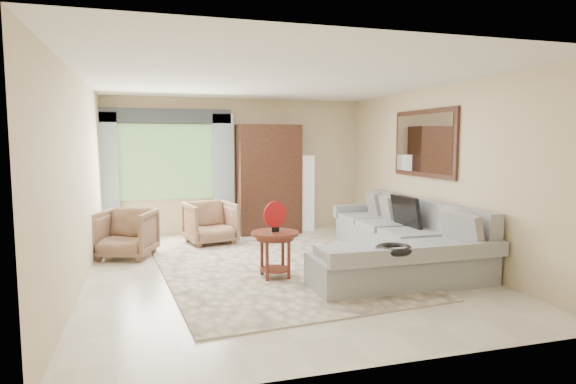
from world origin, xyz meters
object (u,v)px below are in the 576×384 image
object	(u,v)px
potted_plant	(107,226)
floor_lamp	(307,193)
sectional_sofa	(400,245)
armchair_left	(126,234)
tv_screen	(406,212)
coffee_table	(275,254)
armoire	(269,179)
armchair_right	(210,223)

from	to	relation	value
potted_plant	floor_lamp	world-z (taller)	floor_lamp
sectional_sofa	armchair_left	size ratio (longest dim) A/B	4.26
tv_screen	armchair_left	world-z (taller)	tv_screen
coffee_table	armoire	size ratio (longest dim) A/B	0.29
armchair_right	coffee_table	bearing A→B (deg)	-89.87
potted_plant	armchair_left	bearing A→B (deg)	-74.99
coffee_table	armoire	bearing A→B (deg)	77.51
armchair_left	armoire	bearing A→B (deg)	47.96
sectional_sofa	potted_plant	world-z (taller)	sectional_sofa
coffee_table	tv_screen	bearing A→B (deg)	12.94
sectional_sofa	coffee_table	bearing A→B (deg)	-174.18
sectional_sofa	floor_lamp	xyz separation A→B (m)	(-0.43, 2.96, 0.47)
sectional_sofa	tv_screen	world-z (taller)	tv_screen
coffee_table	armchair_right	bearing A→B (deg)	102.77
sectional_sofa	armoire	distance (m)	3.24
potted_plant	floor_lamp	size ratio (longest dim) A/B	0.36
armchair_right	armoire	size ratio (longest dim) A/B	0.38
coffee_table	potted_plant	xyz separation A→B (m)	(-2.29, 3.16, -0.05)
armchair_right	potted_plant	bearing A→B (deg)	143.66
armchair_left	floor_lamp	bearing A→B (deg)	43.01
coffee_table	floor_lamp	xyz separation A→B (m)	(1.49, 3.15, 0.43)
armoire	tv_screen	bearing A→B (deg)	-59.93
potted_plant	armoire	size ratio (longest dim) A/B	0.26
floor_lamp	sectional_sofa	bearing A→B (deg)	-81.67
coffee_table	armchair_left	distance (m)	2.58
armoire	armchair_right	bearing A→B (deg)	-150.16
armchair_left	armoire	xyz separation A→B (m)	(2.59, 1.35, 0.68)
armchair_left	armchair_right	bearing A→B (deg)	45.84
armchair_left	armchair_right	size ratio (longest dim) A/B	1.01
sectional_sofa	armchair_right	world-z (taller)	sectional_sofa
tv_screen	armchair_right	distance (m)	3.33
armchair_left	floor_lamp	xyz separation A→B (m)	(3.39, 1.41, 0.38)
tv_screen	coffee_table	bearing A→B (deg)	-167.06
armchair_right	sectional_sofa	bearing A→B (deg)	-54.37
armchair_right	armoire	xyz separation A→B (m)	(1.23, 0.70, 0.68)
sectional_sofa	tv_screen	size ratio (longest dim) A/B	4.68
tv_screen	armoire	size ratio (longest dim) A/B	0.35
coffee_table	armchair_right	world-z (taller)	armchair_right
coffee_table	floor_lamp	world-z (taller)	floor_lamp
armchair_right	potted_plant	xyz separation A→B (m)	(-1.75, 0.77, -0.09)
coffee_table	armoire	distance (m)	3.25
tv_screen	armchair_left	xyz separation A→B (m)	(-4.09, 1.24, -0.35)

